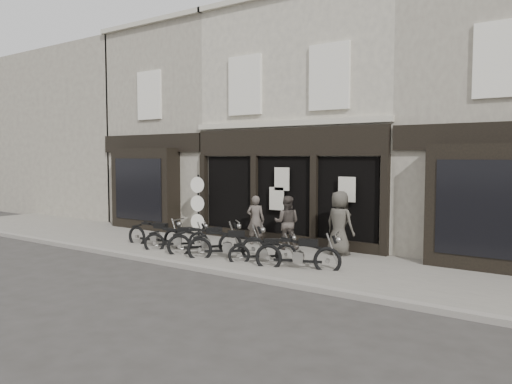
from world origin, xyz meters
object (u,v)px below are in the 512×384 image
Objects in this scene: motorcycle_1 at (177,240)px; man_centre at (287,223)px; motorcycle_0 at (155,236)px; motorcycle_5 at (299,256)px; motorcycle_2 at (206,243)px; advert_sign_post at (198,209)px; man_right at (340,223)px; motorcycle_4 at (263,253)px; man_left at (256,220)px; motorcycle_3 at (228,247)px.

man_centre reaches higher than motorcycle_1.
motorcycle_5 is (5.47, -0.18, 0.01)m from motorcycle_0.
motorcycle_5 is (3.29, -0.16, 0.00)m from motorcycle_2.
motorcycle_2 is at bearing -52.20° from advert_sign_post.
advert_sign_post is (-2.18, 2.07, 0.72)m from motorcycle_2.
man_right reaches higher than motorcycle_5.
motorcycle_1 is 2.41m from advert_sign_post.
motorcycle_4 is 0.67× the size of advert_sign_post.
man_left is 0.86× the size of man_right.
motorcycle_4 is (2.07, 0.02, -0.06)m from motorcycle_2.
man_right is (2.41, 2.18, 0.63)m from motorcycle_3.
man_right is at bearing 17.08° from motorcycle_4.
man_centre is (-1.66, 2.08, 0.52)m from motorcycle_5.
advert_sign_post is at bearing 113.87° from motorcycle_4.
motorcycle_0 is 4.29m from man_centre.
man_left is at bearing 11.45° from man_right.
motorcycle_4 is 4.78m from advert_sign_post.
motorcycle_3 is 1.21× the size of motorcycle_4.
man_centre is (3.81, 1.90, 0.53)m from motorcycle_0.
motorcycle_4 is at bearing -34.48° from advert_sign_post.
motorcycle_3 is 0.81× the size of advert_sign_post.
motorcycle_3 is at bearing 53.46° from man_right.
man_centre reaches higher than man_left.
motorcycle_5 is at bearing -48.62° from motorcycle_4.
motorcycle_3 is 2.30m from man_left.
man_right reaches higher than man_left.
motorcycle_2 is at bearing 42.54° from man_right.
motorcycle_4 is 0.97× the size of man_left.
advert_sign_post is at bearing 89.09° from motorcycle_2.
motorcycle_1 is 0.88× the size of motorcycle_2.
motorcycle_2 is at bearing 157.01° from motorcycle_5.
motorcycle_2 is 3.08m from advert_sign_post.
motorcycle_3 reaches higher than motorcycle_2.
man_left is (-0.58, 2.17, 0.50)m from motorcycle_3.
motorcycle_1 is 0.85× the size of man_right.
man_right is (5.54, 2.01, 0.64)m from motorcycle_0.
motorcycle_5 is at bearing 99.57° from man_right.
motorcycle_2 is 0.77× the size of advert_sign_post.
man_centre is (2.81, 1.91, 0.57)m from motorcycle_1.
man_centre is 1.74m from man_right.
motorcycle_0 is 1.01m from motorcycle_1.
man_left reaches higher than motorcycle_3.
motorcycle_2 is at bearing -46.74° from motorcycle_1.
man_right is 0.80× the size of advert_sign_post.
motorcycle_2 is at bearing 132.81° from motorcycle_3.
motorcycle_0 reaches higher than motorcycle_1.
advert_sign_post is at bearing 11.00° from man_right.
man_centre reaches higher than motorcycle_2.
motorcycle_5 is 5.94m from advert_sign_post.
motorcycle_3 is (0.95, -0.15, 0.00)m from motorcycle_2.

